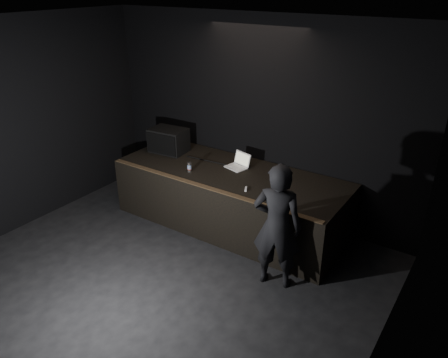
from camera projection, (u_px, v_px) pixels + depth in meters
ground at (117, 311)px, 5.74m from camera, size 7.00×7.00×0.00m
room_walls at (98, 171)px, 4.89m from camera, size 6.10×7.10×3.52m
stage_riser at (230, 198)px, 7.58m from camera, size 4.00×1.50×1.00m
riser_lip at (206, 187)px, 6.83m from camera, size 3.92×0.10×0.01m
stage_monitor at (168, 140)px, 8.13m from camera, size 0.71×0.55×0.44m
cable at (211, 162)px, 7.75m from camera, size 1.02×0.10×0.02m
laptop at (239, 164)px, 7.53m from camera, size 0.42×0.40×0.24m
beer_can at (189, 167)px, 7.35m from camera, size 0.07×0.07×0.17m
plastic_cup at (276, 184)px, 6.82m from camera, size 0.09×0.09×0.11m
wii_remote at (246, 189)px, 6.75m from camera, size 0.09×0.14×0.03m
person at (277, 226)px, 5.92m from camera, size 0.77×0.60×1.85m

